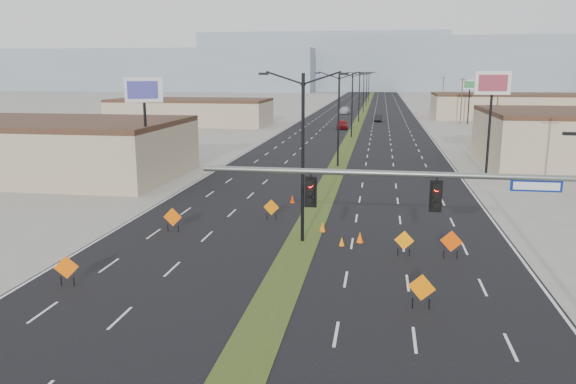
% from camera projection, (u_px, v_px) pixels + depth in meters
% --- Properties ---
extents(ground, '(600.00, 600.00, 0.00)m').
position_uv_depth(ground, '(261.00, 329.00, 22.39)').
color(ground, gray).
rests_on(ground, ground).
extents(road_surface, '(25.00, 400.00, 0.02)m').
position_uv_depth(road_surface, '(359.00, 120.00, 118.88)').
color(road_surface, black).
rests_on(road_surface, ground).
extents(median_strip, '(2.00, 400.00, 0.04)m').
position_uv_depth(median_strip, '(359.00, 120.00, 118.88)').
color(median_strip, '#2D4217').
rests_on(median_strip, ground).
extents(building_sw_far, '(30.00, 14.00, 4.50)m').
position_uv_depth(building_sw_far, '(191.00, 113.00, 109.01)').
color(building_sw_far, tan).
rests_on(building_sw_far, ground).
extents(building_se_far, '(44.00, 16.00, 5.00)m').
position_uv_depth(building_se_far, '(537.00, 108.00, 121.98)').
color(building_se_far, tan).
rests_on(building_se_far, ground).
extents(mesa_west, '(180.00, 50.00, 22.00)m').
position_uv_depth(mesa_west, '(154.00, 70.00, 309.28)').
color(mesa_west, '#8193A1').
rests_on(mesa_west, ground).
extents(mesa_center, '(220.00, 50.00, 28.00)m').
position_uv_depth(mesa_center, '(449.00, 65.00, 302.59)').
color(mesa_center, '#8193A1').
rests_on(mesa_center, ground).
extents(mesa_backdrop, '(140.00, 50.00, 32.00)m').
position_uv_depth(mesa_backdrop, '(324.00, 62.00, 332.56)').
color(mesa_backdrop, '#8193A1').
rests_on(mesa_backdrop, ground).
extents(signal_mast, '(16.30, 0.60, 8.00)m').
position_uv_depth(signal_mast, '(484.00, 209.00, 21.96)').
color(signal_mast, slate).
rests_on(signal_mast, ground).
extents(streetlight_0, '(5.15, 0.24, 10.02)m').
position_uv_depth(streetlight_0, '(303.00, 153.00, 32.83)').
color(streetlight_0, black).
rests_on(streetlight_0, ground).
extents(streetlight_1, '(5.15, 0.24, 10.02)m').
position_uv_depth(streetlight_1, '(339.00, 116.00, 59.85)').
color(streetlight_1, black).
rests_on(streetlight_1, ground).
extents(streetlight_2, '(5.15, 0.24, 10.02)m').
position_uv_depth(streetlight_2, '(352.00, 103.00, 86.87)').
color(streetlight_2, black).
rests_on(streetlight_2, ground).
extents(streetlight_3, '(5.15, 0.24, 10.02)m').
position_uv_depth(streetlight_3, '(359.00, 95.00, 113.88)').
color(streetlight_3, black).
rests_on(streetlight_3, ground).
extents(streetlight_4, '(5.15, 0.24, 10.02)m').
position_uv_depth(streetlight_4, '(364.00, 91.00, 140.90)').
color(streetlight_4, black).
rests_on(streetlight_4, ground).
extents(streetlight_5, '(5.15, 0.24, 10.02)m').
position_uv_depth(streetlight_5, '(367.00, 88.00, 167.92)').
color(streetlight_5, black).
rests_on(streetlight_5, ground).
extents(streetlight_6, '(5.15, 0.24, 10.02)m').
position_uv_depth(streetlight_6, '(369.00, 86.00, 194.94)').
color(streetlight_6, black).
rests_on(streetlight_6, ground).
extents(utility_pole_1, '(1.60, 0.20, 9.00)m').
position_uv_depth(utility_pole_1, '(497.00, 112.00, 76.13)').
color(utility_pole_1, '#4C3823').
rests_on(utility_pole_1, ground).
extents(utility_pole_2, '(1.60, 0.20, 9.00)m').
position_uv_depth(utility_pole_2, '(462.00, 100.00, 109.90)').
color(utility_pole_2, '#4C3823').
rests_on(utility_pole_2, ground).
extents(utility_pole_3, '(1.60, 0.20, 9.00)m').
position_uv_depth(utility_pole_3, '(443.00, 93.00, 143.68)').
color(utility_pole_3, '#4C3823').
rests_on(utility_pole_3, ground).
extents(car_left, '(2.37, 4.97, 1.64)m').
position_uv_depth(car_left, '(342.00, 124.00, 101.04)').
color(car_left, maroon).
rests_on(car_left, ground).
extents(car_mid, '(1.57, 4.32, 1.42)m').
position_uv_depth(car_mid, '(378.00, 118.00, 116.17)').
color(car_mid, black).
rests_on(car_mid, ground).
extents(car_far, '(2.63, 5.70, 1.61)m').
position_uv_depth(car_far, '(344.00, 111.00, 137.72)').
color(car_far, '#AEB3B8').
rests_on(car_far, ground).
extents(construction_sign_0, '(1.07, 0.45, 1.51)m').
position_uv_depth(construction_sign_0, '(66.00, 269.00, 26.70)').
color(construction_sign_0, '#FF6105').
rests_on(construction_sign_0, ground).
extents(construction_sign_1, '(1.20, 0.08, 1.60)m').
position_uv_depth(construction_sign_1, '(173.00, 218.00, 35.75)').
color(construction_sign_1, '#E25904').
rests_on(construction_sign_1, ground).
extents(construction_sign_2, '(1.10, 0.11, 1.47)m').
position_uv_depth(construction_sign_2, '(271.00, 208.00, 38.68)').
color(construction_sign_2, '#DA6B04').
rests_on(construction_sign_2, ground).
extents(construction_sign_3, '(1.08, 0.17, 1.45)m').
position_uv_depth(construction_sign_3, '(404.00, 241.00, 31.13)').
color(construction_sign_3, orange).
rests_on(construction_sign_3, ground).
extents(construction_sign_4, '(1.15, 0.41, 1.60)m').
position_uv_depth(construction_sign_4, '(422.00, 289.00, 24.07)').
color(construction_sign_4, orange).
rests_on(construction_sign_4, ground).
extents(construction_sign_5, '(1.18, 0.32, 1.61)m').
position_uv_depth(construction_sign_5, '(451.00, 242.00, 30.63)').
color(construction_sign_5, '#E74904').
rests_on(construction_sign_5, ground).
extents(cone_0, '(0.41, 0.41, 0.54)m').
position_uv_depth(cone_0, '(342.00, 242.00, 33.03)').
color(cone_0, orange).
rests_on(cone_0, ground).
extents(cone_1, '(0.50, 0.50, 0.69)m').
position_uv_depth(cone_1, '(360.00, 237.00, 33.64)').
color(cone_1, '#FA5A05').
rests_on(cone_1, ground).
extents(cone_2, '(0.53, 0.53, 0.68)m').
position_uv_depth(cone_2, '(322.00, 227.00, 35.96)').
color(cone_2, '#F96705').
rests_on(cone_2, ground).
extents(cone_3, '(0.48, 0.48, 0.63)m').
position_uv_depth(cone_3, '(292.00, 199.00, 43.89)').
color(cone_3, '#E63804').
rests_on(cone_3, ground).
extents(pole_sign_west, '(3.00, 1.62, 9.63)m').
position_uv_depth(pole_sign_west, '(144.00, 98.00, 47.44)').
color(pole_sign_west, black).
rests_on(pole_sign_west, ground).
extents(pole_sign_east_near, '(3.31, 0.40, 10.14)m').
position_uv_depth(pole_sign_east_near, '(492.00, 91.00, 53.55)').
color(pole_sign_east_near, black).
rests_on(pole_sign_east_near, ground).
extents(pole_sign_east_far, '(2.82, 0.50, 8.61)m').
position_uv_depth(pole_sign_east_far, '(470.00, 88.00, 109.93)').
color(pole_sign_east_far, black).
rests_on(pole_sign_east_far, ground).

